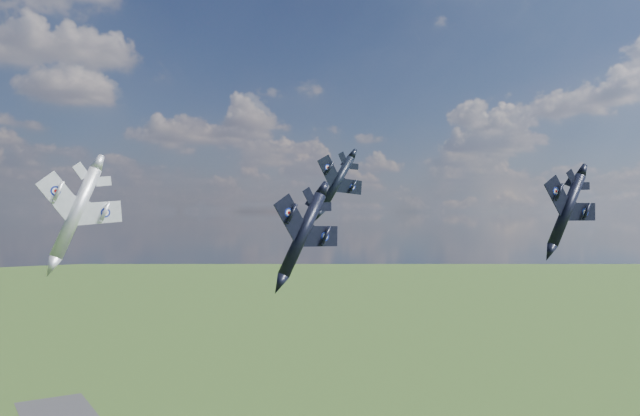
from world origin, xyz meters
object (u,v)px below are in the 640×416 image
jet_lead_navy (302,234)px  jet_right_navy (567,210)px  jet_left_silver (76,212)px  jet_high_navy (336,183)px

jet_lead_navy → jet_right_navy: size_ratio=1.11×
jet_lead_navy → jet_left_silver: jet_left_silver is taller
jet_right_navy → jet_high_navy: jet_high_navy is taller
jet_lead_navy → jet_left_silver: (-21.51, 19.18, 2.54)m
jet_lead_navy → jet_right_navy: jet_right_navy is taller
jet_high_navy → jet_right_navy: bearing=-68.0°
jet_left_silver → jet_high_navy: bearing=-5.8°
jet_lead_navy → jet_left_silver: size_ratio=0.89×
jet_high_navy → jet_lead_navy: bearing=-129.1°
jet_right_navy → jet_left_silver: size_ratio=0.80×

